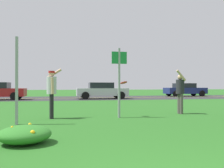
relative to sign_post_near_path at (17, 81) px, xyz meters
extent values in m
plane|color=#26601E|center=(2.76, 4.73, -1.32)|extent=(120.00, 120.00, 0.00)
cube|color=#2D2D30|center=(2.76, 15.45, -1.31)|extent=(120.00, 8.01, 0.01)
cube|color=yellow|center=(2.76, 15.45, -1.31)|extent=(120.00, 0.16, 0.00)
ellipsoid|color=#2D7526|center=(0.62, -2.52, -1.13)|extent=(1.06, 0.99, 0.37)
sphere|color=yellow|center=(0.66, -2.08, -1.01)|extent=(0.07, 0.07, 0.07)
sphere|color=yellow|center=(0.82, -2.87, -1.03)|extent=(0.09, 0.09, 0.09)
sphere|color=yellow|center=(0.39, -2.58, -0.97)|extent=(0.05, 0.05, 0.05)
cube|color=#93969B|center=(0.00, 0.00, 0.00)|extent=(0.07, 0.10, 2.63)
cube|color=#93969B|center=(3.36, 0.94, -0.05)|extent=(0.07, 0.10, 2.53)
cube|color=#197F38|center=(3.36, 0.91, 0.87)|extent=(0.56, 0.03, 0.44)
cylinder|color=#B2B2B7|center=(0.95, 1.18, -0.14)|extent=(0.34, 0.34, 0.62)
sphere|color=tan|center=(0.95, 1.18, 0.27)|extent=(0.21, 0.21, 0.21)
cylinder|color=black|center=(0.95, 1.26, -0.88)|extent=(0.14, 0.14, 0.87)
cylinder|color=black|center=(0.96, 1.09, -0.88)|extent=(0.14, 0.14, 0.87)
cylinder|color=tan|center=(1.03, 1.38, 0.29)|extent=(0.54, 0.14, 0.39)
cylinder|color=tan|center=(0.99, 0.99, -0.15)|extent=(0.12, 0.10, 0.58)
cylinder|color=red|center=(0.95, 1.18, 0.34)|extent=(0.22, 0.22, 0.07)
cylinder|color=red|center=(1.05, 1.19, 0.31)|extent=(0.15, 0.15, 0.02)
cylinder|color=#232328|center=(6.12, 1.63, -0.19)|extent=(0.34, 0.34, 0.59)
sphere|color=tan|center=(6.12, 1.63, 0.21)|extent=(0.21, 0.21, 0.21)
cylinder|color=#4C4742|center=(6.12, 1.55, -0.90)|extent=(0.14, 0.14, 0.83)
cylinder|color=#4C4742|center=(6.11, 1.72, -0.90)|extent=(0.14, 0.14, 0.83)
cylinder|color=tan|center=(6.06, 1.43, 0.27)|extent=(0.45, 0.13, 0.47)
cylinder|color=tan|center=(6.08, 1.83, -0.21)|extent=(0.12, 0.10, 0.56)
cylinder|color=red|center=(3.61, 1.23, -0.03)|extent=(0.28, 0.26, 0.13)
torus|color=red|center=(3.61, 1.23, -0.04)|extent=(0.27, 0.26, 0.13)
cylinder|color=black|center=(-2.53, 14.54, -0.99)|extent=(0.66, 0.22, 0.66)
cylinder|color=black|center=(-2.53, 12.76, -0.99)|extent=(0.66, 0.22, 0.66)
cube|color=#B7BABF|center=(4.69, 13.65, -0.70)|extent=(4.50, 1.82, 0.66)
cube|color=black|center=(4.59, 13.65, -0.13)|extent=(2.10, 1.64, 0.52)
cylinder|color=black|center=(6.24, 14.54, -0.99)|extent=(0.66, 0.22, 0.66)
cylinder|color=black|center=(6.24, 12.76, -0.99)|extent=(0.66, 0.22, 0.66)
cylinder|color=black|center=(3.14, 14.54, -0.99)|extent=(0.66, 0.22, 0.66)
cylinder|color=black|center=(3.14, 12.76, -0.99)|extent=(0.66, 0.22, 0.66)
cube|color=navy|center=(14.67, 17.25, -0.70)|extent=(4.50, 1.82, 0.66)
cube|color=black|center=(14.57, 17.25, -0.13)|extent=(2.10, 1.64, 0.52)
cylinder|color=black|center=(16.22, 18.14, -0.99)|extent=(0.66, 0.22, 0.66)
cylinder|color=black|center=(16.22, 16.36, -0.99)|extent=(0.66, 0.22, 0.66)
cylinder|color=black|center=(13.12, 18.14, -0.99)|extent=(0.66, 0.22, 0.66)
cylinder|color=black|center=(13.12, 16.36, -0.99)|extent=(0.66, 0.22, 0.66)
camera|label=1|loc=(1.41, -7.61, -0.16)|focal=38.60mm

